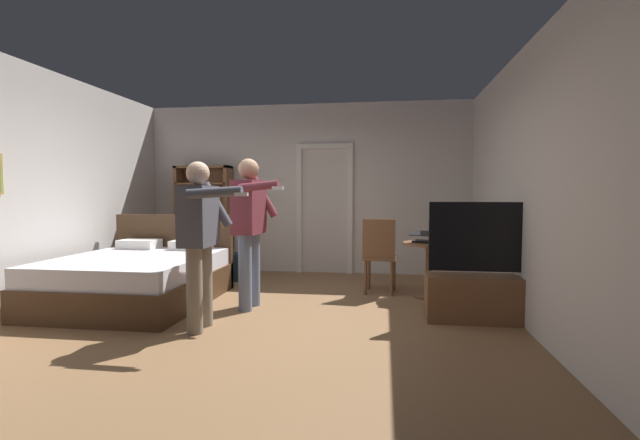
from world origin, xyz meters
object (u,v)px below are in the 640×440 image
object	(u,v)px
bottle_on_table	(441,235)
wooden_chair	(380,253)
side_table	(429,260)
laptop	(426,239)
bookshelf	(205,215)
suitcase_dark	(224,267)
person_blue_shirt	(200,232)
person_striped_shirt	(250,221)
bed	(140,277)
tv_flatscreen	(489,288)

from	to	relation	value
bottle_on_table	wooden_chair	distance (m)	0.82
side_table	laptop	bearing A→B (deg)	-137.89
bookshelf	side_table	xyz separation A→B (m)	(3.56, -1.40, -0.49)
suitcase_dark	side_table	bearing A→B (deg)	-22.52
bottle_on_table	wooden_chair	size ratio (longest dim) A/B	0.25
bookshelf	laptop	bearing A→B (deg)	-22.33
bookshelf	side_table	bearing A→B (deg)	-21.51
laptop	wooden_chair	size ratio (longest dim) A/B	0.42
person_blue_shirt	person_striped_shirt	world-z (taller)	person_striped_shirt
person_striped_shirt	bookshelf	bearing A→B (deg)	123.34
bottle_on_table	person_blue_shirt	xyz separation A→B (m)	(-2.45, -1.61, 0.14)
side_table	bottle_on_table	size ratio (longest dim) A/B	2.81
laptop	suitcase_dark	bearing A→B (deg)	165.59
bed	person_blue_shirt	distance (m)	1.64
bookshelf	wooden_chair	size ratio (longest dim) A/B	1.79
laptop	bottle_on_table	xyz separation A→B (m)	(0.18, -0.04, 0.05)
bookshelf	bed	bearing A→B (deg)	-88.39
tv_flatscreen	person_striped_shirt	world-z (taller)	person_striped_shirt
side_table	person_striped_shirt	xyz separation A→B (m)	(-2.08, -0.84, 0.53)
bottle_on_table	person_striped_shirt	distance (m)	2.36
bookshelf	person_blue_shirt	xyz separation A→B (m)	(1.25, -3.10, -0.01)
bottle_on_table	person_striped_shirt	world-z (taller)	person_striped_shirt
bookshelf	person_blue_shirt	world-z (taller)	bookshelf
tv_flatscreen	person_blue_shirt	distance (m)	2.96
bed	laptop	xyz separation A→B (m)	(3.45, 0.72, 0.45)
tv_flatscreen	side_table	world-z (taller)	tv_flatscreen
bed	side_table	bearing A→B (deg)	12.19
wooden_chair	suitcase_dark	xyz separation A→B (m)	(-2.36, 0.61, -0.34)
bed	person_striped_shirt	distance (m)	1.58
person_blue_shirt	wooden_chair	bearing A→B (deg)	46.65
side_table	person_blue_shirt	world-z (taller)	person_blue_shirt
bottle_on_table	person_blue_shirt	bearing A→B (deg)	-146.66
laptop	suitcase_dark	xyz separation A→B (m)	(-2.93, 0.75, -0.55)
side_table	suitcase_dark	distance (m)	3.07
laptop	person_striped_shirt	xyz separation A→B (m)	(-2.04, -0.80, 0.25)
laptop	suitcase_dark	distance (m)	3.07
tv_flatscreen	laptop	size ratio (longest dim) A/B	3.01
bed	suitcase_dark	xyz separation A→B (m)	(0.52, 1.47, -0.10)
bookshelf	person_striped_shirt	xyz separation A→B (m)	(1.48, -2.25, 0.04)
wooden_chair	suitcase_dark	size ratio (longest dim) A/B	1.90
laptop	suitcase_dark	size ratio (longest dim) A/B	0.80
tv_flatscreen	person_striped_shirt	size ratio (longest dim) A/B	0.74
tv_flatscreen	bottle_on_table	size ratio (longest dim) A/B	5.08
bookshelf	person_striped_shirt	size ratio (longest dim) A/B	1.04
bottle_on_table	side_table	bearing A→B (deg)	150.26
person_blue_shirt	person_striped_shirt	bearing A→B (deg)	74.69
tv_flatscreen	person_blue_shirt	xyz separation A→B (m)	(-2.82, -0.67, 0.60)
wooden_chair	tv_flatscreen	bearing A→B (deg)	-44.86
bottle_on_table	suitcase_dark	size ratio (longest dim) A/B	0.48
suitcase_dark	wooden_chair	bearing A→B (deg)	-23.59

